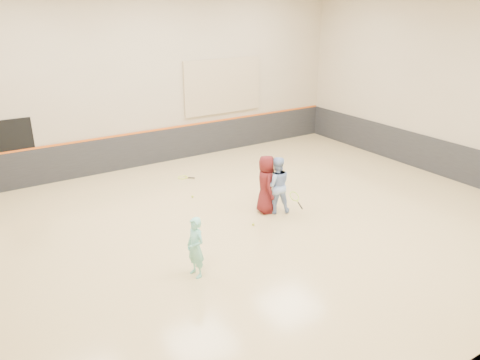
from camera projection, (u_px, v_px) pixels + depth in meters
room at (249, 197)px, 11.87m from camera, size 15.04×12.04×6.22m
wainscot_back at (156, 147)px, 16.63m from camera, size 14.90×0.04×1.20m
wainscot_right at (433, 156)px, 15.71m from camera, size 0.04×11.90×1.20m
accent_stripe at (155, 130)px, 16.40m from camera, size 14.90×0.03×0.06m
acoustic_panel at (223, 86)px, 17.34m from camera, size 3.20×0.08×2.00m
doorway at (17, 155)px, 14.19m from camera, size 1.10×0.05×2.20m
girl at (196, 247)px, 9.74m from camera, size 0.38×0.53×1.34m
instructor at (277, 185)px, 12.69m from camera, size 0.95×0.87×1.59m
young_man at (266, 184)px, 12.70m from camera, size 0.78×0.93×1.63m
held_racket at (294, 196)px, 12.62m from camera, size 0.51×0.51×0.49m
spare_racket at (183, 176)px, 15.43m from camera, size 0.73×0.73×0.09m
ball_under_racket at (253, 224)px, 12.16m from camera, size 0.07×0.07×0.07m
ball_in_hand at (275, 177)px, 12.72m from camera, size 0.07×0.07×0.07m
ball_beside_spare at (192, 196)px, 13.89m from camera, size 0.07×0.07×0.07m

